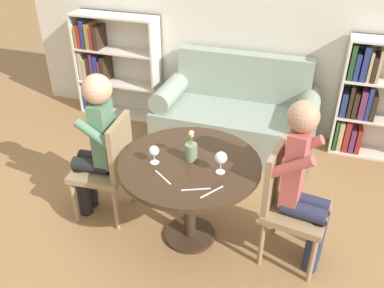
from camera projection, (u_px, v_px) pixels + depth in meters
The scene contains 16 objects.
ground_plane at pixel (190, 236), 3.23m from camera, with size 16.00×16.00×0.00m, color olive.
back_wall at pixel (252, 7), 4.08m from camera, with size 5.20×0.05×2.70m.
round_table at pixel (190, 177), 2.92m from camera, with size 1.01×1.01×0.71m.
couch at pixel (236, 117), 4.29m from camera, with size 1.64×0.80×0.92m.
bookshelf_left at pixel (109, 65), 4.79m from camera, with size 1.00×0.28×1.20m.
bookshelf_right at pixel (377, 100), 3.99m from camera, with size 1.00×0.28×1.20m.
chair_left at pixel (109, 164), 3.21m from camera, with size 0.45×0.45×0.90m.
chair_right at pixel (288, 201), 2.83m from camera, with size 0.47×0.47×0.90m.
person_left at pixel (96, 143), 3.13m from camera, with size 0.43×0.36×1.25m.
person_right at pixel (304, 185), 2.70m from camera, with size 0.45×0.38×1.27m.
wine_glass_left at pixel (154, 151), 2.80m from camera, with size 0.07×0.07×0.13m.
wine_glass_right at pixel (221, 158), 2.70m from camera, with size 0.08×0.08×0.16m.
flower_vase at pixel (192, 150), 2.84m from camera, with size 0.09×0.09×0.24m.
knife_left_setting at pixel (163, 177), 2.70m from camera, with size 0.16×0.12×0.00m.
fork_left_setting at pixel (212, 192), 2.57m from camera, with size 0.11×0.17×0.00m.
knife_right_setting at pixel (196, 189), 2.59m from camera, with size 0.18×0.09×0.00m.
Camera 1 is at (0.77, -2.24, 2.32)m, focal length 38.00 mm.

